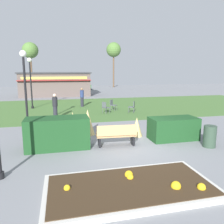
% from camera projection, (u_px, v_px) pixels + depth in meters
% --- Properties ---
extents(ground_plane, '(80.00, 80.00, 0.00)m').
position_uv_depth(ground_plane, '(129.00, 145.00, 9.57)').
color(ground_plane, slate).
extents(lawn_patch, '(36.00, 12.00, 0.01)m').
position_uv_depth(lawn_patch, '(93.00, 107.00, 19.66)').
color(lawn_patch, '#446B33').
rests_on(lawn_patch, ground_plane).
extents(flower_bed, '(4.55, 2.28, 0.32)m').
position_uv_depth(flower_bed, '(131.00, 187.00, 5.95)').
color(flower_bed, beige).
rests_on(flower_bed, ground_plane).
extents(park_bench, '(1.73, 0.63, 0.95)m').
position_uv_depth(park_bench, '(116.00, 135.00, 9.38)').
color(park_bench, tan).
rests_on(park_bench, ground_plane).
extents(hedge_left, '(2.56, 1.10, 1.29)m').
position_uv_depth(hedge_left, '(58.00, 133.00, 9.10)').
color(hedge_left, '#19421E').
rests_on(hedge_left, ground_plane).
extents(hedge_right, '(2.20, 1.10, 1.04)m').
position_uv_depth(hedge_right, '(173.00, 128.00, 10.32)').
color(hedge_right, '#19421E').
rests_on(hedge_right, ground_plane).
extents(ornamental_grass_behind_left, '(0.57, 0.57, 0.93)m').
position_uv_depth(ornamental_grass_behind_left, '(137.00, 127.00, 10.85)').
color(ornamental_grass_behind_left, tan).
rests_on(ornamental_grass_behind_left, ground_plane).
extents(ornamental_grass_behind_right, '(0.62, 0.62, 1.35)m').
position_uv_depth(ornamental_grass_behind_right, '(73.00, 126.00, 10.07)').
color(ornamental_grass_behind_right, tan).
rests_on(ornamental_grass_behind_right, ground_plane).
extents(ornamental_grass_behind_center, '(0.70, 0.70, 1.29)m').
position_uv_depth(ornamental_grass_behind_center, '(88.00, 122.00, 11.06)').
color(ornamental_grass_behind_center, tan).
rests_on(ornamental_grass_behind_center, ground_plane).
extents(lamppost_mid, '(0.36, 0.36, 4.25)m').
position_uv_depth(lamppost_mid, '(25.00, 80.00, 11.90)').
color(lamppost_mid, black).
rests_on(lamppost_mid, ground_plane).
extents(lamppost_far, '(0.36, 0.36, 4.25)m').
position_uv_depth(lamppost_far, '(31.00, 77.00, 18.46)').
color(lamppost_far, black).
rests_on(lamppost_far, ground_plane).
extents(trash_bin, '(0.52, 0.52, 0.91)m').
position_uv_depth(trash_bin, '(210.00, 136.00, 9.28)').
color(trash_bin, '#2D4233').
rests_on(trash_bin, ground_plane).
extents(food_kiosk, '(8.85, 4.67, 3.02)m').
position_uv_depth(food_kiosk, '(56.00, 84.00, 28.53)').
color(food_kiosk, '#594C47').
rests_on(food_kiosk, ground_plane).
extents(cafe_chair_west, '(0.62, 0.62, 0.89)m').
position_uv_depth(cafe_chair_west, '(113.00, 104.00, 17.81)').
color(cafe_chair_west, '#4C5156').
rests_on(cafe_chair_west, ground_plane).
extents(cafe_chair_east, '(0.60, 0.60, 0.89)m').
position_uv_depth(cafe_chair_east, '(133.00, 106.00, 16.85)').
color(cafe_chair_east, '#4C5156').
rests_on(cafe_chair_east, ground_plane).
extents(cafe_chair_center, '(0.60, 0.60, 0.89)m').
position_uv_depth(cafe_chair_center, '(105.00, 107.00, 16.56)').
color(cafe_chair_center, '#4C5156').
rests_on(cafe_chair_center, ground_plane).
extents(person_strolling, '(0.34, 0.34, 1.69)m').
position_uv_depth(person_strolling, '(82.00, 97.00, 19.75)').
color(person_strolling, '#23232D').
rests_on(person_strolling, ground_plane).
extents(person_standing, '(0.34, 0.34, 1.69)m').
position_uv_depth(person_standing, '(55.00, 106.00, 14.71)').
color(person_standing, '#23232D').
rests_on(person_standing, ground_plane).
extents(parked_car_west_slot, '(4.23, 2.12, 1.20)m').
position_uv_depth(parked_car_west_slot, '(48.00, 87.00, 35.96)').
color(parked_car_west_slot, '#B7BABF').
rests_on(parked_car_west_slot, ground_plane).
extents(parked_car_center_slot, '(4.36, 2.37, 1.20)m').
position_uv_depth(parked_car_center_slot, '(78.00, 86.00, 37.08)').
color(parked_car_center_slot, '#2D6638').
rests_on(parked_car_center_slot, ground_plane).
extents(tree_left_bg, '(2.80, 2.80, 8.17)m').
position_uv_depth(tree_left_bg, '(30.00, 51.00, 38.98)').
color(tree_left_bg, brown).
rests_on(tree_left_bg, ground_plane).
extents(tree_right_bg, '(2.80, 2.80, 8.61)m').
position_uv_depth(tree_right_bg, '(114.00, 50.00, 42.57)').
color(tree_right_bg, brown).
rests_on(tree_right_bg, ground_plane).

